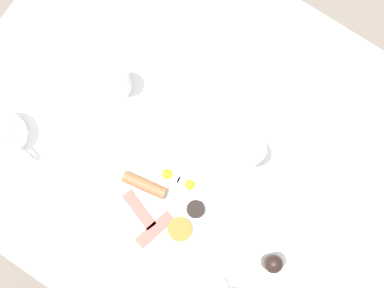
# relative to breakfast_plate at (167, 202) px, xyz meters

# --- Properties ---
(ground_plane) EXTENTS (8.00, 8.00, 0.00)m
(ground_plane) POSITION_rel_breakfast_plate_xyz_m (-0.15, -0.03, -0.78)
(ground_plane) COLOR #70665B
(table) EXTENTS (0.97, 1.22, 0.77)m
(table) POSITION_rel_breakfast_plate_xyz_m (-0.15, -0.03, -0.08)
(table) COLOR white
(table) RESTS_ON ground_plane
(breakfast_plate) EXTENTS (0.27, 0.27, 0.04)m
(breakfast_plate) POSITION_rel_breakfast_plate_xyz_m (0.00, 0.00, 0.00)
(breakfast_plate) COLOR white
(breakfast_plate) RESTS_ON table
(teapot_near) EXTENTS (0.11, 0.20, 0.12)m
(teapot_near) POSITION_rel_breakfast_plate_xyz_m (0.08, -0.43, 0.04)
(teapot_near) COLOR white
(teapot_near) RESTS_ON table
(water_glass_tall) EXTENTS (0.07, 0.07, 0.10)m
(water_glass_tall) POSITION_rel_breakfast_plate_xyz_m (-0.21, 0.10, 0.04)
(water_glass_tall) COLOR white
(water_glass_tall) RESTS_ON table
(water_glass_short) EXTENTS (0.07, 0.07, 0.11)m
(water_glass_short) POSITION_rel_breakfast_plate_xyz_m (-0.18, -0.27, 0.05)
(water_glass_short) COLOR white
(water_glass_short) RESTS_ON table
(pepper_grinder) EXTENTS (0.04, 0.04, 0.10)m
(pepper_grinder) POSITION_rel_breakfast_plate_xyz_m (-0.02, 0.29, 0.04)
(pepper_grinder) COLOR black
(pepper_grinder) RESTS_ON table
(napkin_folded) EXTENTS (0.15, 0.19, 0.01)m
(napkin_folded) POSITION_rel_breakfast_plate_xyz_m (-0.47, -0.15, -0.01)
(napkin_folded) COLOR white
(napkin_folded) RESTS_ON table
(fork_by_plate) EXTENTS (0.17, 0.03, 0.00)m
(fork_by_plate) POSITION_rel_breakfast_plate_xyz_m (-0.23, 0.26, -0.01)
(fork_by_plate) COLOR silver
(fork_by_plate) RESTS_ON table
(spoon_for_tea) EXTENTS (0.01, 0.16, 0.00)m
(spoon_for_tea) POSITION_rel_breakfast_plate_xyz_m (0.15, -0.20, -0.01)
(spoon_for_tea) COLOR silver
(spoon_for_tea) RESTS_ON table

